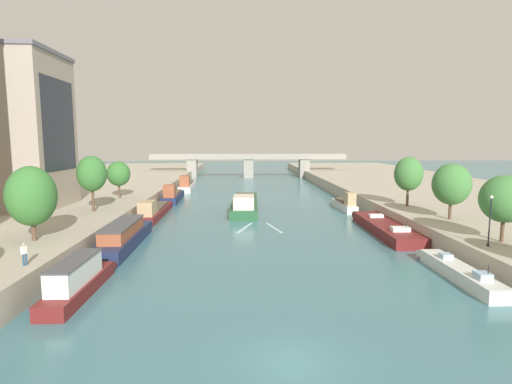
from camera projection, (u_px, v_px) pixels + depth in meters
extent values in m
plane|color=#42757F|center=(292.00, 362.00, 19.87)|extent=(400.00, 400.00, 0.00)
cube|color=#B2A893|center=(64.00, 195.00, 72.88)|extent=(36.00, 170.00, 2.18)
cube|color=#B2A893|center=(437.00, 193.00, 75.62)|extent=(36.00, 170.00, 2.18)
cube|color=#235633|center=(245.00, 205.00, 65.12)|extent=(4.55, 21.09, 1.18)
cube|color=#235633|center=(246.00, 195.00, 75.86)|extent=(3.74, 1.36, 0.96)
cube|color=#235633|center=(245.00, 201.00, 65.04)|extent=(4.63, 21.09, 0.06)
cube|color=beige|center=(244.00, 202.00, 57.85)|extent=(3.05, 4.28, 1.79)
cube|color=black|center=(244.00, 198.00, 59.91)|extent=(2.34, 0.10, 0.50)
cube|color=brown|center=(245.00, 198.00, 67.10)|extent=(3.38, 11.00, 0.36)
cylinder|color=#232328|center=(248.00, 203.00, 58.73)|extent=(0.07, 0.07, 1.10)
cube|color=silver|center=(274.00, 228.00, 50.62)|extent=(1.82, 5.91, 0.03)
cube|color=silver|center=(245.00, 228.00, 50.59)|extent=(2.18, 5.82, 0.03)
cube|color=maroon|center=(79.00, 288.00, 28.56)|extent=(2.10, 9.30, 0.96)
cube|color=maroon|center=(103.00, 265.00, 33.50)|extent=(1.92, 1.23, 0.84)
cube|color=maroon|center=(78.00, 281.00, 28.50)|extent=(2.14, 9.30, 0.06)
cube|color=white|center=(75.00, 272.00, 27.93)|extent=(1.71, 5.95, 1.59)
cube|color=#4C4C51|center=(74.00, 260.00, 27.83)|extent=(1.83, 6.13, 0.08)
cylinder|color=#232328|center=(65.00, 288.00, 25.67)|extent=(0.07, 0.07, 1.10)
cube|color=#1E284C|center=(125.00, 240.00, 41.56)|extent=(2.87, 14.01, 1.28)
cube|color=#1E284C|center=(141.00, 225.00, 48.81)|extent=(2.58, 1.30, 1.01)
cube|color=#1E284C|center=(124.00, 234.00, 41.47)|extent=(2.92, 14.01, 0.06)
cube|color=#9E5133|center=(122.00, 229.00, 40.70)|extent=(2.32, 8.97, 1.23)
cube|color=#4C4C51|center=(122.00, 223.00, 40.61)|extent=(2.49, 9.24, 0.08)
cylinder|color=#232328|center=(116.00, 238.00, 37.26)|extent=(0.07, 0.07, 1.10)
cube|color=maroon|center=(155.00, 213.00, 58.39)|extent=(2.61, 14.68, 0.98)
cube|color=maroon|center=(165.00, 204.00, 66.00)|extent=(2.44, 1.22, 0.85)
cube|color=maroon|center=(155.00, 209.00, 58.33)|extent=(2.67, 14.68, 0.06)
cube|color=tan|center=(147.00, 208.00, 53.26)|extent=(1.93, 2.94, 1.89)
cube|color=black|center=(149.00, 204.00, 54.69)|extent=(1.54, 0.04, 0.53)
cube|color=brown|center=(157.00, 206.00, 59.75)|extent=(2.03, 7.64, 0.36)
cylinder|color=#232328|center=(151.00, 210.00, 53.91)|extent=(0.07, 0.07, 1.10)
cube|color=#1E284C|center=(173.00, 198.00, 73.29)|extent=(2.69, 11.74, 1.18)
cube|color=#1E284C|center=(178.00, 193.00, 79.42)|extent=(2.41, 1.28, 0.96)
cube|color=#1E284C|center=(173.00, 194.00, 73.22)|extent=(2.74, 11.74, 0.06)
cube|color=#9E5133|center=(170.00, 191.00, 69.14)|extent=(1.92, 2.37, 2.10)
cube|color=black|center=(171.00, 188.00, 70.27)|extent=(1.51, 0.05, 0.59)
cube|color=brown|center=(174.00, 192.00, 74.35)|extent=(2.05, 6.12, 0.36)
cylinder|color=#232328|center=(172.00, 194.00, 69.69)|extent=(0.07, 0.07, 1.10)
cube|color=silver|center=(187.00, 187.00, 90.66)|extent=(3.16, 14.60, 1.15)
cube|color=silver|center=(190.00, 183.00, 98.16)|extent=(2.55, 1.33, 0.94)
cube|color=silver|center=(187.00, 184.00, 90.58)|extent=(3.22, 14.60, 0.06)
cube|color=#9E5133|center=(185.00, 181.00, 85.55)|extent=(2.08, 2.97, 2.29)
cube|color=black|center=(185.00, 179.00, 86.95)|extent=(1.58, 0.09, 0.64)
cube|color=brown|center=(188.00, 182.00, 91.99)|extent=(2.33, 7.61, 0.36)
cylinder|color=#232328|center=(187.00, 184.00, 86.23)|extent=(0.07, 0.07, 1.10)
cube|color=silver|center=(460.00, 274.00, 31.63)|extent=(1.79, 10.27, 1.01)
cube|color=silver|center=(427.00, 253.00, 37.05)|extent=(1.67, 1.22, 0.87)
cube|color=silver|center=(460.00, 267.00, 31.56)|extent=(1.82, 10.27, 0.06)
cube|color=#9EBCD6|center=(446.00, 256.00, 33.77)|extent=(0.88, 0.90, 0.40)
cube|color=#9EBCD6|center=(483.00, 276.00, 28.68)|extent=(0.97, 1.10, 0.48)
cylinder|color=#232328|center=(488.00, 273.00, 28.45)|extent=(0.07, 0.07, 1.10)
cube|color=maroon|center=(385.00, 228.00, 47.72)|extent=(3.63, 16.03, 1.16)
cube|color=maroon|center=(365.00, 214.00, 55.98)|extent=(3.29, 1.28, 0.94)
cube|color=maroon|center=(386.00, 223.00, 47.64)|extent=(3.70, 16.03, 0.06)
cube|color=white|center=(376.00, 216.00, 51.10)|extent=(1.74, 0.92, 0.40)
cube|color=white|center=(400.00, 229.00, 43.17)|extent=(1.91, 1.12, 0.48)
cylinder|color=#232328|center=(406.00, 227.00, 42.82)|extent=(0.07, 0.07, 1.10)
cube|color=silver|center=(344.00, 206.00, 63.89)|extent=(2.00, 9.14, 1.09)
cube|color=silver|center=(336.00, 201.00, 68.72)|extent=(1.69, 1.28, 0.91)
cube|color=silver|center=(344.00, 203.00, 63.82)|extent=(2.03, 9.14, 0.06)
cube|color=tan|center=(350.00, 199.00, 60.63)|extent=(1.36, 1.86, 1.98)
cube|color=black|center=(349.00, 196.00, 61.50)|extent=(1.04, 0.06, 0.55)
cube|color=brown|center=(343.00, 200.00, 64.69)|extent=(1.49, 4.77, 0.36)
cylinder|color=#232328|center=(351.00, 202.00, 61.06)|extent=(0.07, 0.07, 1.10)
cylinder|color=brown|center=(34.00, 227.00, 35.11)|extent=(0.38, 0.38, 2.52)
ellipsoid|color=#387533|center=(31.00, 196.00, 34.77)|extent=(4.11, 4.11, 5.20)
cylinder|color=brown|center=(93.00, 198.00, 49.55)|extent=(0.32, 0.32, 3.50)
ellipsoid|color=#387533|center=(92.00, 174.00, 49.18)|extent=(3.52, 3.52, 4.38)
cylinder|color=brown|center=(119.00, 189.00, 61.58)|extent=(0.32, 0.32, 2.67)
ellipsoid|color=#387533|center=(119.00, 174.00, 61.28)|extent=(3.48, 3.48, 3.77)
cylinder|color=brown|center=(502.00, 227.00, 34.66)|extent=(0.31, 0.31, 2.64)
ellipsoid|color=#427F3D|center=(505.00, 199.00, 34.35)|extent=(4.04, 4.04, 4.06)
cylinder|color=brown|center=(450.00, 207.00, 44.80)|extent=(0.34, 0.34, 2.66)
ellipsoid|color=#427F3D|center=(452.00, 184.00, 44.47)|extent=(4.11, 4.11, 4.60)
cylinder|color=brown|center=(408.00, 195.00, 53.71)|extent=(0.34, 0.34, 3.09)
ellipsoid|color=#427F3D|center=(409.00, 174.00, 53.36)|extent=(3.71, 3.71, 4.51)
cylinder|color=black|center=(490.00, 223.00, 33.13)|extent=(0.11, 0.11, 3.98)
sphere|color=#EAE5C6|center=(492.00, 197.00, 32.86)|extent=(0.28, 0.28, 0.28)
cylinder|color=black|center=(488.00, 245.00, 33.37)|extent=(0.22, 0.22, 0.20)
cube|color=#A89989|center=(5.00, 133.00, 51.65)|extent=(13.66, 11.39, 19.45)
cube|color=#232833|center=(59.00, 125.00, 51.80)|extent=(0.04, 9.12, 11.67)
cube|color=gray|center=(248.00, 158.00, 118.00)|extent=(56.90, 4.40, 0.60)
cube|color=gray|center=(249.00, 156.00, 115.92)|extent=(56.90, 0.30, 0.90)
cube|color=gray|center=(248.00, 155.00, 119.88)|extent=(56.90, 0.30, 0.90)
cube|color=gray|center=(192.00, 169.00, 117.73)|extent=(2.80, 3.60, 5.51)
cube|color=gray|center=(248.00, 168.00, 118.38)|extent=(2.80, 3.60, 5.51)
cube|color=gray|center=(304.00, 168.00, 119.04)|extent=(2.80, 3.60, 5.51)
cylinder|color=navy|center=(24.00, 260.00, 28.12)|extent=(0.13, 0.13, 0.84)
cylinder|color=navy|center=(26.00, 259.00, 28.30)|extent=(0.13, 0.13, 0.84)
cube|color=white|center=(24.00, 250.00, 28.12)|extent=(0.34, 0.39, 0.56)
sphere|color=tan|center=(24.00, 244.00, 28.07)|extent=(0.21, 0.21, 0.21)
cylinder|color=white|center=(21.00, 251.00, 27.92)|extent=(0.09, 0.09, 0.54)
cylinder|color=white|center=(27.00, 249.00, 28.32)|extent=(0.09, 0.09, 0.54)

